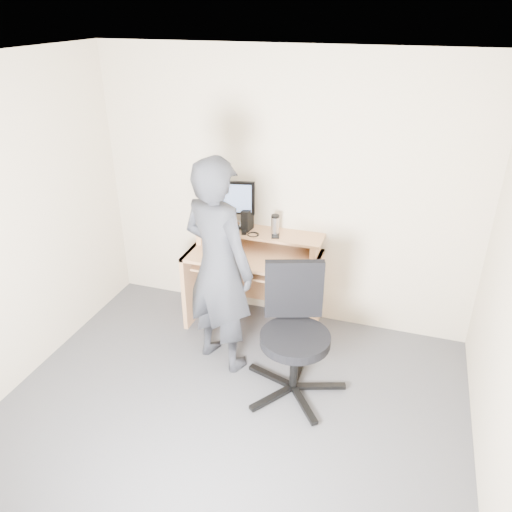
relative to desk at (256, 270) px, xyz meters
The scene contains 14 objects.
ground 1.64m from the desk, 82.55° to the right, with size 3.50×3.50×0.00m, color #505055.
back_wall 0.76m from the desk, 47.89° to the left, with size 3.50×0.02×2.50m, color beige.
ceiling 2.49m from the desk, 82.55° to the right, with size 3.50×3.50×0.02m, color white.
desk is the anchor object (origin of this frame).
monitor 0.70m from the desk, 168.33° to the left, with size 0.48×0.14×0.46m.
external_drive 0.48m from the desk, 143.59° to the left, with size 0.07×0.13×0.20m, color black.
travel_mug 0.48m from the desk, 23.66° to the left, with size 0.07×0.07×0.16m, color silver.
smartphone 0.41m from the desk, ahead, with size 0.07×0.13×0.01m, color black.
charger 0.40m from the desk, 164.75° to the right, with size 0.04×0.04×0.04m, color black.
headphones 0.47m from the desk, 154.43° to the left, with size 0.16×0.16×0.02m, color silver.
keyboard 0.22m from the desk, 68.45° to the right, with size 0.46×0.18×0.03m, color black.
mouse 0.48m from the desk, 24.84° to the right, with size 0.10×0.06×0.04m, color black.
office_chair 0.99m from the desk, 54.51° to the right, with size 0.82×0.78×1.02m.
person 0.77m from the desk, 97.96° to the right, with size 0.66×0.43×1.82m, color black.
Camera 1 is at (1.07, -2.37, 2.79)m, focal length 35.00 mm.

